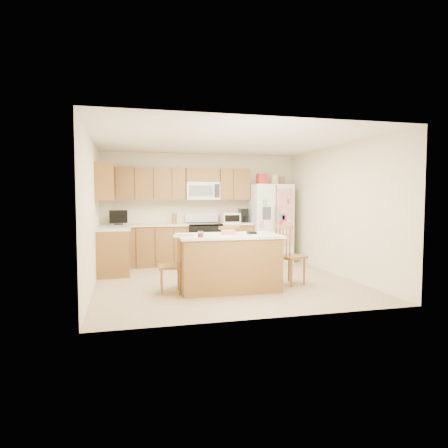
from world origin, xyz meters
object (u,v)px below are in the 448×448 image
object	(u,v)px
stove	(203,243)
windsor_chair_back	(224,255)
island	(228,262)
windsor_chair_right	(289,256)
windsor_chair_left	(172,266)
refrigerator	(270,222)

from	to	relation	value
stove	windsor_chair_back	world-z (taller)	stove
island	windsor_chair_right	distance (m)	1.13
windsor_chair_left	windsor_chair_right	xyz separation A→B (m)	(2.04, 0.08, 0.06)
stove	refrigerator	distance (m)	1.63
refrigerator	island	distance (m)	3.04
windsor_chair_left	island	bearing A→B (deg)	-1.50
refrigerator	stove	bearing A→B (deg)	177.70
refrigerator	island	size ratio (longest dim) A/B	1.17
windsor_chair_right	island	bearing A→B (deg)	-174.49
stove	windsor_chair_back	distance (m)	1.96
stove	island	size ratio (longest dim) A/B	0.65
stove	island	bearing A→B (deg)	-92.22
windsor_chair_left	windsor_chair_back	world-z (taller)	windsor_chair_back
stove	island	distance (m)	2.56
stove	windsor_chair_right	size ratio (longest dim) A/B	1.09
island	windsor_chair_back	xyz separation A→B (m)	(0.09, 0.60, 0.02)
windsor_chair_back	windsor_chair_right	xyz separation A→B (m)	(1.03, -0.49, 0.01)
stove	refrigerator	world-z (taller)	refrigerator
windsor_chair_left	stove	bearing A→B (deg)	68.14
stove	windsor_chair_back	xyz separation A→B (m)	(-0.01, -1.96, 0.00)
windsor_chair_left	windsor_chair_right	distance (m)	2.04
island	refrigerator	bearing A→B (deg)	56.24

